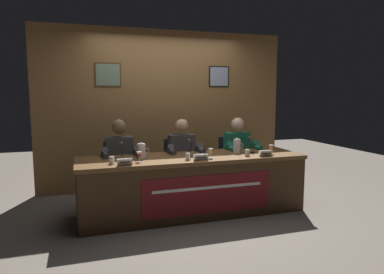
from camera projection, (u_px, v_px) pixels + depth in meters
ground_plane at (192, 212)px, 4.66m from camera, size 12.00×12.00×0.00m
wall_back_panelled at (166, 110)px, 5.85m from camera, size 4.14×0.14×2.60m
conference_table at (195, 176)px, 4.50m from camera, size 2.94×0.87×0.76m
chair_left at (119, 175)px, 4.92m from camera, size 0.44×0.45×0.90m
panelist_left at (120, 158)px, 4.70m from camera, size 0.51×0.48×1.22m
nameplate_left at (125, 162)px, 3.97m from camera, size 0.17×0.06×0.08m
juice_glass_left at (139, 155)px, 4.16m from camera, size 0.06×0.06×0.12m
water_cup_left at (112, 161)px, 4.05m from camera, size 0.06×0.06×0.08m
microphone_left at (122, 155)px, 4.25m from camera, size 0.06×0.17×0.22m
chair_center at (179, 170)px, 5.19m from camera, size 0.44×0.45×0.90m
panelist_center at (183, 154)px, 4.97m from camera, size 0.51×0.48×1.22m
nameplate_center at (201, 157)px, 4.26m from camera, size 0.19×0.06×0.08m
juice_glass_center at (211, 151)px, 4.40m from camera, size 0.06×0.06×0.12m
water_cup_center at (188, 157)px, 4.29m from camera, size 0.06×0.06×0.08m
microphone_center at (191, 151)px, 4.51m from camera, size 0.06×0.17×0.22m
chair_right at (233, 167)px, 5.46m from camera, size 0.44×0.45×0.90m
panelist_right at (239, 151)px, 5.24m from camera, size 0.51×0.48×1.22m
nameplate_right at (266, 153)px, 4.55m from camera, size 0.18×0.06×0.08m
juice_glass_right at (271, 148)px, 4.72m from camera, size 0.06×0.06×0.12m
water_cup_right at (247, 153)px, 4.56m from camera, size 0.06×0.06×0.08m
microphone_right at (252, 148)px, 4.80m from camera, size 0.06×0.17×0.22m
water_pitcher_left_side at (142, 151)px, 4.37m from camera, size 0.15×0.10×0.21m
water_pitcher_right_side at (237, 146)px, 4.80m from camera, size 0.15×0.10×0.21m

